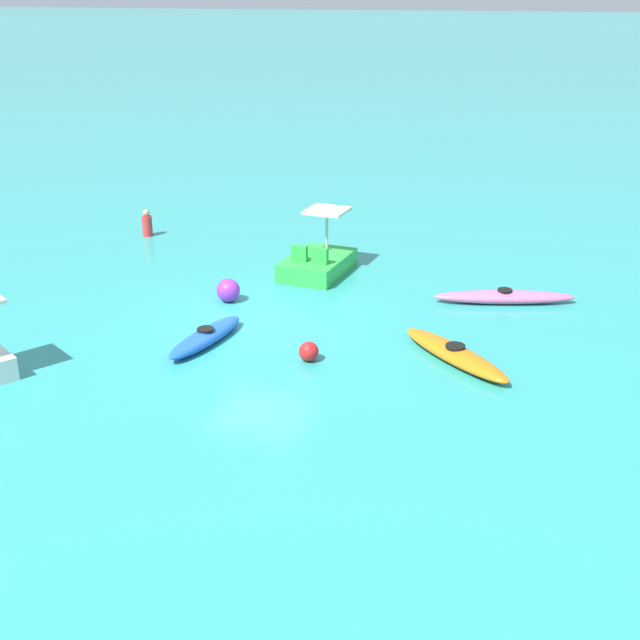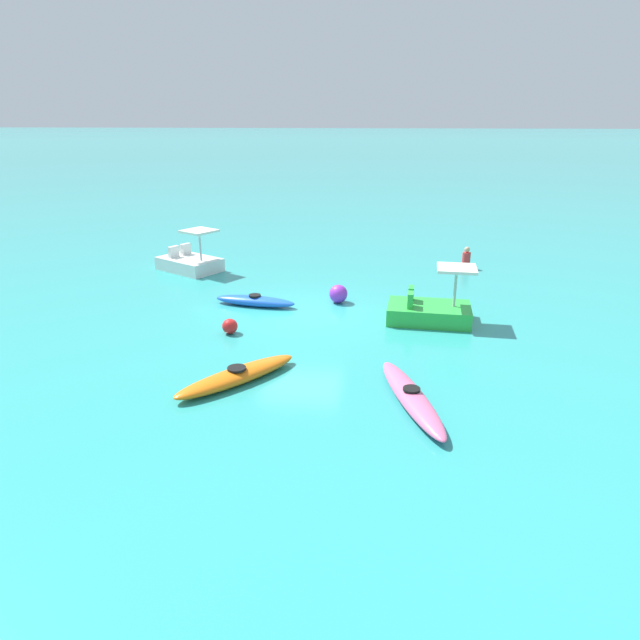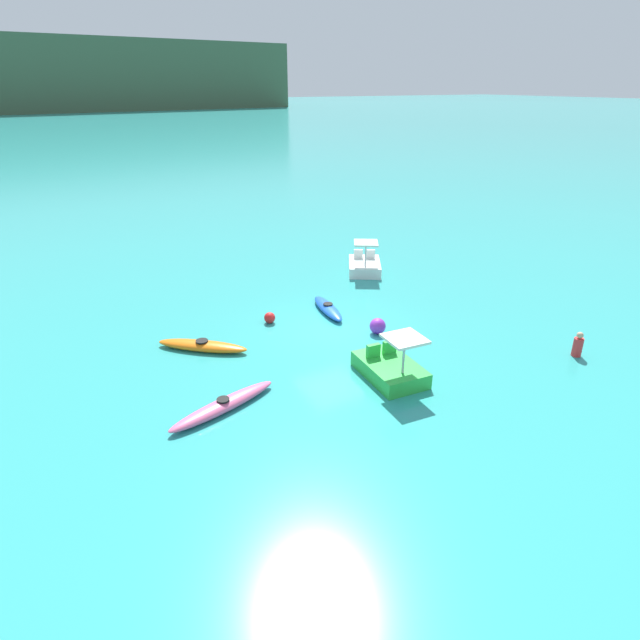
% 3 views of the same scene
% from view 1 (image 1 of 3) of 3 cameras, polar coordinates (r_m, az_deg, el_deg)
% --- Properties ---
extents(ground_plane, '(600.00, 600.00, 0.00)m').
position_cam_1_polar(ground_plane, '(19.79, -4.17, -0.14)').
color(ground_plane, teal).
extents(kayak_blue, '(0.97, 2.72, 0.37)m').
position_cam_1_polar(kayak_blue, '(18.66, -7.87, -1.15)').
color(kayak_blue, blue).
rests_on(kayak_blue, ground_plane).
extents(kayak_pink, '(3.56, 1.62, 0.37)m').
position_cam_1_polar(kayak_pink, '(21.39, 12.59, 1.56)').
color(kayak_pink, pink).
rests_on(kayak_pink, ground_plane).
extents(kayak_orange, '(2.91, 2.59, 0.37)m').
position_cam_1_polar(kayak_orange, '(17.86, 9.28, -2.33)').
color(kayak_orange, orange).
rests_on(kayak_orange, ground_plane).
extents(pedal_boat_green, '(1.65, 2.53, 1.68)m').
position_cam_1_polar(pedal_boat_green, '(23.02, -0.16, 4.02)').
color(pedal_boat_green, green).
rests_on(pedal_boat_green, ground_plane).
extents(buoy_purple, '(0.60, 0.60, 0.60)m').
position_cam_1_polar(buoy_purple, '(21.06, -6.34, 2.04)').
color(buoy_purple, purple).
rests_on(buoy_purple, ground_plane).
extents(buoy_red, '(0.43, 0.43, 0.43)m').
position_cam_1_polar(buoy_red, '(17.62, -0.78, -2.18)').
color(buoy_red, red).
rests_on(buoy_red, ground_plane).
extents(person_near_shore, '(0.43, 0.43, 0.88)m').
position_cam_1_polar(person_near_shore, '(27.20, -11.83, 6.48)').
color(person_near_shore, red).
rests_on(person_near_shore, ground_plane).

